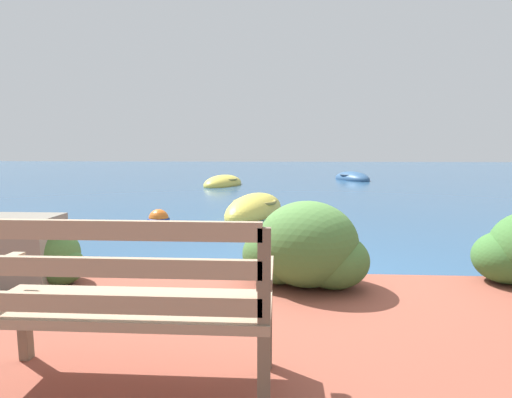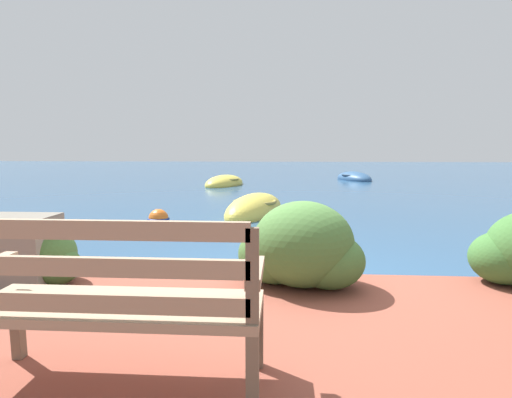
% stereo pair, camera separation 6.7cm
% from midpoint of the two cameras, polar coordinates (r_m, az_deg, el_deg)
% --- Properties ---
extents(ground_plane, '(80.00, 80.00, 0.00)m').
position_cam_midpoint_polar(ground_plane, '(4.19, 4.96, -13.33)').
color(ground_plane, navy).
extents(park_bench, '(1.51, 0.48, 0.93)m').
position_cam_midpoint_polar(park_bench, '(2.20, -19.19, -13.50)').
color(park_bench, brown).
rests_on(park_bench, patio_terrace).
extents(hedge_clump_far_left, '(0.81, 0.58, 0.55)m').
position_cam_midpoint_polar(hedge_clump_far_left, '(4.24, -28.52, -7.44)').
color(hedge_clump_far_left, '#426B33').
rests_on(hedge_clump_far_left, patio_terrace).
extents(hedge_clump_left, '(1.15, 0.83, 0.78)m').
position_cam_midpoint_polar(hedge_clump_left, '(3.68, 6.54, -7.14)').
color(hedge_clump_left, '#426B33').
rests_on(hedge_clump_left, patio_terrace).
extents(rowboat_nearest, '(1.66, 2.63, 0.82)m').
position_cam_midpoint_polar(rowboat_nearest, '(8.92, -0.40, -1.77)').
color(rowboat_nearest, '#DBC64C').
rests_on(rowboat_nearest, ground_plane).
extents(rowboat_mid, '(1.85, 2.70, 0.73)m').
position_cam_midpoint_polar(rowboat_mid, '(15.91, -4.84, 2.17)').
color(rowboat_mid, '#DBC64C').
rests_on(rowboat_mid, ground_plane).
extents(rowboat_far, '(1.91, 2.61, 0.68)m').
position_cam_midpoint_polar(rowboat_far, '(19.20, 13.47, 2.86)').
color(rowboat_far, '#2D517A').
rests_on(rowboat_far, ground_plane).
extents(mooring_buoy, '(0.44, 0.44, 0.40)m').
position_cam_midpoint_polar(mooring_buoy, '(8.19, -13.96, -2.79)').
color(mooring_buoy, orange).
rests_on(mooring_buoy, ground_plane).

